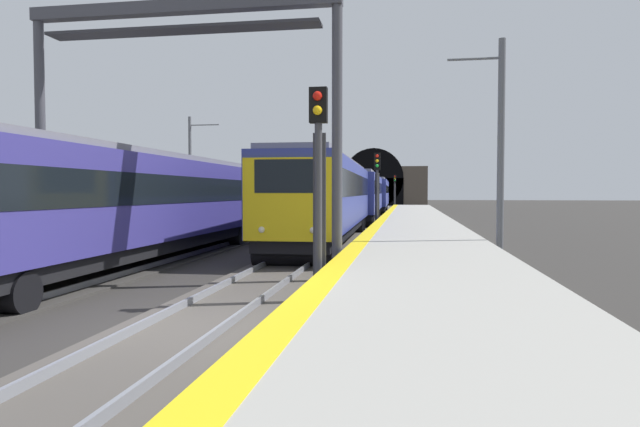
% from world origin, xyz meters
% --- Properties ---
extents(ground_plane, '(320.00, 320.00, 0.00)m').
position_xyz_m(ground_plane, '(0.00, 0.00, 0.00)').
color(ground_plane, '#302D2B').
extents(platform_right, '(112.00, 4.14, 0.92)m').
position_xyz_m(platform_right, '(0.00, -4.20, 0.46)').
color(platform_right, '#9E9B93').
rests_on(platform_right, ground_plane).
extents(platform_right_edge_strip, '(112.00, 0.50, 0.01)m').
position_xyz_m(platform_right_edge_strip, '(0.00, -2.38, 0.92)').
color(platform_right_edge_strip, yellow).
rests_on(platform_right_edge_strip, platform_right).
extents(track_main_line, '(160.00, 2.61, 0.21)m').
position_xyz_m(track_main_line, '(0.00, 0.00, 0.04)').
color(track_main_line, '#4C4742').
rests_on(track_main_line, ground_plane).
extents(train_main_approaching, '(56.94, 3.28, 3.95)m').
position_xyz_m(train_main_approaching, '(35.25, -0.00, 2.26)').
color(train_main_approaching, navy).
rests_on(train_main_approaching, ground_plane).
extents(train_adjacent_platform, '(61.03, 2.83, 4.61)m').
position_xyz_m(train_adjacent_platform, '(27.94, 4.84, 2.12)').
color(train_adjacent_platform, navy).
rests_on(train_adjacent_platform, ground_plane).
extents(railway_signal_near, '(0.39, 0.38, 4.64)m').
position_xyz_m(railway_signal_near, '(2.59, -1.91, 2.75)').
color(railway_signal_near, '#38383D').
rests_on(railway_signal_near, ground_plane).
extents(railway_signal_mid, '(0.39, 0.38, 4.84)m').
position_xyz_m(railway_signal_mid, '(24.79, -1.91, 2.95)').
color(railway_signal_mid, '#38383D').
rests_on(railway_signal_mid, ground_plane).
extents(railway_signal_far, '(0.39, 0.38, 4.89)m').
position_xyz_m(railway_signal_far, '(70.25, -1.91, 2.98)').
color(railway_signal_far, '#38383D').
rests_on(railway_signal_far, ground_plane).
extents(overhead_signal_gantry, '(0.70, 8.98, 7.69)m').
position_xyz_m(overhead_signal_gantry, '(5.47, 2.42, 5.79)').
color(overhead_signal_gantry, '#3F3F47').
rests_on(overhead_signal_gantry, ground_plane).
extents(tunnel_portal, '(2.97, 19.38, 10.85)m').
position_xyz_m(tunnel_portal, '(90.97, 2.42, 3.57)').
color(tunnel_portal, '#51473D').
rests_on(tunnel_portal, ground_plane).
extents(catenary_mast_near, '(0.22, 1.78, 7.21)m').
position_xyz_m(catenary_mast_near, '(8.92, -6.64, 3.70)').
color(catenary_mast_near, '#595B60').
rests_on(catenary_mast_near, ground_plane).
extents(catenary_mast_far, '(0.22, 2.27, 7.76)m').
position_xyz_m(catenary_mast_far, '(27.76, 11.47, 4.00)').
color(catenary_mast_far, '#595B60').
rests_on(catenary_mast_far, ground_plane).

